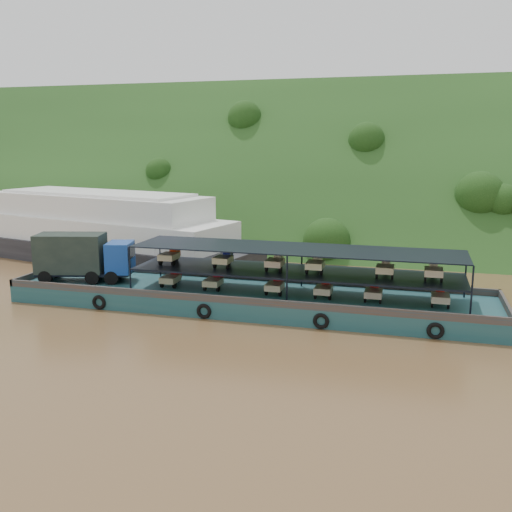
# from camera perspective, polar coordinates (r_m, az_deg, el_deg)

# --- Properties ---
(ground) EXTENTS (160.00, 160.00, 0.00)m
(ground) POSITION_cam_1_polar(r_m,az_deg,el_deg) (41.23, 1.55, -5.30)
(ground) COLOR brown
(ground) RESTS_ON ground
(hillside) EXTENTS (140.00, 39.60, 39.60)m
(hillside) POSITION_cam_1_polar(r_m,az_deg,el_deg) (75.85, 8.28, 2.25)
(hillside) COLOR #1B3714
(hillside) RESTS_ON ground
(cargo_barge) EXTENTS (35.00, 7.18, 4.89)m
(cargo_barge) POSITION_cam_1_polar(r_m,az_deg,el_deg) (41.68, -2.85, -3.39)
(cargo_barge) COLOR #15444B
(cargo_barge) RESTS_ON ground
(passenger_ferry) EXTENTS (35.29, 16.15, 6.93)m
(passenger_ferry) POSITION_cam_1_polar(r_m,az_deg,el_deg) (59.99, -15.48, 2.48)
(passenger_ferry) COLOR black
(passenger_ferry) RESTS_ON ground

